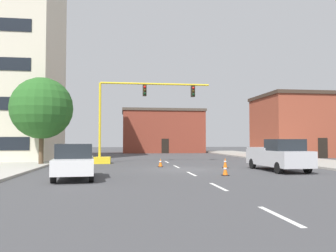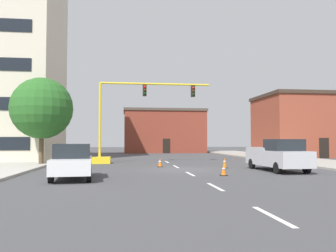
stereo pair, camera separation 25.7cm
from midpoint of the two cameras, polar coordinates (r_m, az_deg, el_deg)
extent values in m
plane|color=#424244|center=(22.64, 2.60, -7.27)|extent=(160.00, 160.00, 0.00)
cube|color=#B2ADA3|center=(31.49, -23.06, -5.60)|extent=(6.00, 56.00, 0.14)
cube|color=#9E998E|center=(34.36, 21.13, -5.35)|extent=(6.00, 56.00, 0.14)
cube|color=silver|center=(9.27, 17.82, -14.12)|extent=(0.16, 2.40, 0.01)
cube|color=silver|center=(14.38, 8.41, -10.00)|extent=(0.16, 2.40, 0.01)
cube|color=silver|center=(19.71, 4.09, -7.97)|extent=(0.16, 2.40, 0.01)
cube|color=silver|center=(25.10, 1.63, -6.79)|extent=(0.16, 2.40, 0.01)
cube|color=silver|center=(30.54, 0.05, -6.02)|extent=(0.16, 2.40, 0.01)
cube|color=brown|center=(56.01, -0.67, -1.10)|extent=(12.64, 8.85, 6.48)
cube|color=#4C4238|center=(56.20, -0.67, 2.41)|extent=(12.94, 9.15, 0.40)
cube|color=black|center=(51.58, -0.12, -3.36)|extent=(1.10, 0.06, 2.20)
cube|color=brown|center=(44.35, 21.82, -0.21)|extent=(10.00, 8.49, 7.01)
cube|color=#3D2D23|center=(44.63, 21.74, 4.55)|extent=(10.30, 8.79, 0.40)
cube|color=black|center=(40.64, 24.79, -3.37)|extent=(1.10, 0.06, 2.20)
cube|color=yellow|center=(29.01, -11.11, -5.63)|extent=(1.80, 1.20, 0.55)
cylinder|color=yellow|center=(29.02, -11.06, 1.04)|extent=(0.20, 0.20, 6.20)
cylinder|color=yellow|center=(29.42, -1.85, 7.03)|extent=(9.32, 0.16, 0.16)
cube|color=black|center=(29.26, -3.68, 5.94)|extent=(0.32, 0.36, 0.95)
sphere|color=red|center=(29.11, -3.65, 6.53)|extent=(0.20, 0.20, 0.20)
sphere|color=#38280A|center=(29.07, -3.66, 5.99)|extent=(0.20, 0.20, 0.20)
sphere|color=black|center=(29.03, -3.66, 5.44)|extent=(0.20, 0.20, 0.20)
cube|color=black|center=(29.80, 4.44, 5.79)|extent=(0.32, 0.36, 0.95)
sphere|color=red|center=(29.66, 4.51, 6.37)|extent=(0.20, 0.20, 0.20)
sphere|color=#38280A|center=(29.62, 4.51, 5.83)|extent=(0.20, 0.20, 0.20)
sphere|color=black|center=(29.58, 4.51, 5.30)|extent=(0.20, 0.20, 0.20)
cylinder|color=brown|center=(27.86, -20.17, -3.52)|extent=(0.36, 0.36, 2.63)
sphere|color=#286023|center=(27.96, -20.07, 2.80)|extent=(4.71, 4.71, 4.71)
cube|color=#BCBCC1|center=(22.61, 18.06, -5.09)|extent=(2.16, 5.46, 0.95)
cube|color=#1E2328|center=(21.79, 19.10, -3.01)|extent=(1.89, 1.85, 0.70)
cube|color=#BCBCC1|center=(23.66, 16.74, -3.64)|extent=(2.08, 2.87, 0.16)
cylinder|color=black|center=(21.47, 22.46, -6.44)|extent=(0.24, 0.69, 0.68)
cylinder|color=black|center=(20.60, 18.15, -6.68)|extent=(0.24, 0.69, 0.68)
cylinder|color=black|center=(24.68, 18.01, -5.96)|extent=(0.24, 0.69, 0.68)
cylinder|color=black|center=(23.92, 14.14, -6.13)|extent=(0.24, 0.69, 0.68)
cube|color=white|center=(17.64, -15.29, -6.30)|extent=(2.25, 4.65, 0.70)
cube|color=#1E2328|center=(17.71, -15.25, -4.02)|extent=(1.91, 2.45, 0.70)
cylinder|color=black|center=(19.25, -17.54, -6.99)|extent=(0.28, 0.70, 0.68)
cylinder|color=black|center=(19.17, -12.59, -7.07)|extent=(0.28, 0.70, 0.68)
cylinder|color=black|center=(16.22, -18.53, -7.85)|extent=(0.28, 0.70, 0.68)
cylinder|color=black|center=(16.13, -12.63, -7.95)|extent=(0.28, 0.70, 0.68)
cube|color=black|center=(24.82, -1.06, -6.80)|extent=(0.36, 0.36, 0.04)
cone|color=orange|center=(24.80, -1.06, -6.10)|extent=(0.28, 0.28, 0.57)
cylinder|color=white|center=(24.80, -1.06, -5.94)|extent=(0.19, 0.19, 0.08)
cube|color=black|center=(24.12, 9.75, -6.90)|extent=(0.36, 0.36, 0.04)
cone|color=orange|center=(24.09, 9.74, -6.04)|extent=(0.28, 0.28, 0.68)
cylinder|color=white|center=(24.09, 9.74, -5.84)|extent=(0.19, 0.19, 0.08)
cube|color=black|center=(18.94, 9.67, -8.12)|extent=(0.36, 0.36, 0.04)
cone|color=orange|center=(18.92, 9.66, -7.21)|extent=(0.28, 0.28, 0.56)
cylinder|color=white|center=(18.91, 9.66, -7.01)|extent=(0.19, 0.19, 0.08)
camera|label=1|loc=(0.13, -89.75, -0.01)|focal=36.49mm
camera|label=2|loc=(0.13, 90.25, 0.01)|focal=36.49mm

